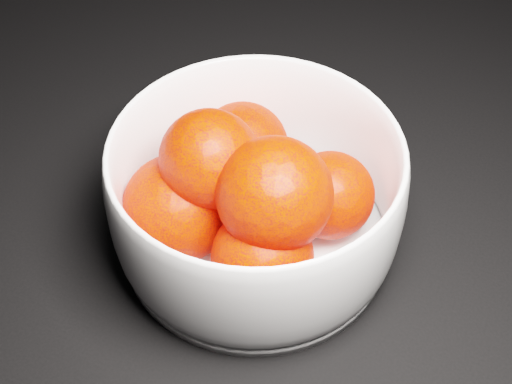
% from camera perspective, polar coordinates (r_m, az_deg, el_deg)
% --- Properties ---
extents(ground, '(3.00, 3.00, 0.00)m').
position_cam_1_polar(ground, '(0.66, -11.66, 6.35)').
color(ground, black).
rests_on(ground, ground).
extents(bowl, '(0.21, 0.21, 0.10)m').
position_cam_1_polar(bowl, '(0.50, -0.00, -0.39)').
color(bowl, white).
rests_on(bowl, ground).
extents(orange_pile, '(0.16, 0.16, 0.12)m').
position_cam_1_polar(orange_pile, '(0.49, -1.03, -0.12)').
color(orange_pile, red).
rests_on(orange_pile, bowl).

